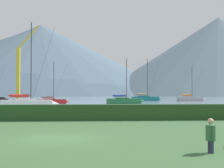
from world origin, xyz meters
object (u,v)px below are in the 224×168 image
person_seated_viewer (211,134)px  dock_crane (19,78)px  sailboat_slip_0 (124,101)px  sailboat_slip_7 (27,103)px  sailboat_slip_2 (52,101)px  sailboat_slip_3 (146,98)px  sailboat_slip_5 (191,99)px

person_seated_viewer → dock_crane: dock_crane is taller
sailboat_slip_0 → sailboat_slip_7: sailboat_slip_7 is taller
sailboat_slip_2 → dock_crane: bearing=107.8°
sailboat_slip_2 → sailboat_slip_7: (-1.50, -19.62, 0.16)m
sailboat_slip_0 → sailboat_slip_2: size_ratio=1.08×
person_seated_viewer → sailboat_slip_2: bearing=97.3°
sailboat_slip_3 → sailboat_slip_7: size_ratio=0.96×
sailboat_slip_5 → sailboat_slip_7: sailboat_slip_7 is taller
sailboat_slip_0 → person_seated_viewer: size_ratio=7.54×
person_seated_viewer → dock_crane: 75.72m
sailboat_slip_2 → person_seated_viewer: (11.90, -58.85, 0.12)m
sailboat_slip_2 → person_seated_viewer: sailboat_slip_2 is taller
person_seated_viewer → sailboat_slip_3: bearing=77.6°
dock_crane → sailboat_slip_0: bearing=-29.9°
sailboat_slip_3 → dock_crane: bearing=-163.7°
sailboat_slip_5 → person_seated_viewer: 85.47m
sailboat_slip_0 → sailboat_slip_5: 31.71m
sailboat_slip_2 → sailboat_slip_0: bearing=-18.5°
sailboat_slip_3 → sailboat_slip_5: 12.90m
sailboat_slip_2 → sailboat_slip_5: bearing=15.6°
sailboat_slip_7 → person_seated_viewer: sailboat_slip_7 is taller
dock_crane → sailboat_slip_2: bearing=-55.4°
sailboat_slip_5 → person_seated_viewer: sailboat_slip_5 is taller
sailboat_slip_7 → dock_crane: bearing=91.9°
sailboat_slip_0 → sailboat_slip_3: bearing=60.6°
sailboat_slip_0 → sailboat_slip_7: 25.34m
sailboat_slip_3 → dock_crane: 37.20m
sailboat_slip_2 → sailboat_slip_7: 19.68m
sailboat_slip_5 → sailboat_slip_2: bearing=-155.3°
sailboat_slip_3 → person_seated_viewer: 87.84m
sailboat_slip_3 → sailboat_slip_0: bearing=-115.0°
sailboat_slip_2 → sailboat_slip_7: bearing=-111.2°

